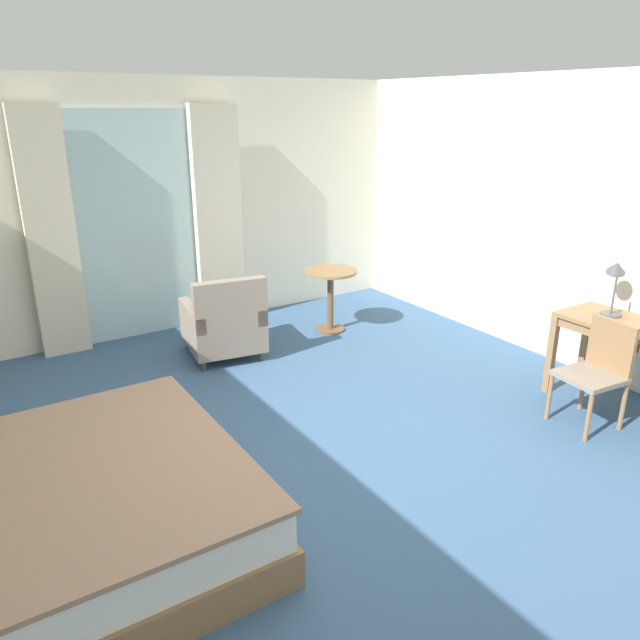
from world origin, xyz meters
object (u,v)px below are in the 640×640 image
Objects in this scene: armchair_by_window at (224,325)px; desk_lamp at (616,275)px; bed at (39,522)px; round_cafe_table at (330,287)px; desk_chair at (598,368)px.

desk_lamp is at bearing -45.98° from armchair_by_window.
desk_lamp is 3.58m from armchair_by_window.
bed is 2.98m from armchair_by_window.
bed is at bearing 175.14° from desk_lamp.
round_cafe_table is (-1.14, 2.56, -0.56)m from desk_lamp.
bed reaches higher than round_cafe_table.
bed is 3.07× the size of round_cafe_table.
bed is 4.02m from round_cafe_table.
desk_chair is 0.87m from desk_lamp.
round_cafe_table is at bearing 32.82° from bed.
armchair_by_window is at bearing 134.02° from desk_lamp.
armchair_by_window reaches higher than desk_chair.
desk_chair reaches higher than round_cafe_table.
round_cafe_table is (1.30, 0.03, 0.17)m from armchair_by_window.
armchair_by_window is at bearing 123.66° from desk_chair.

